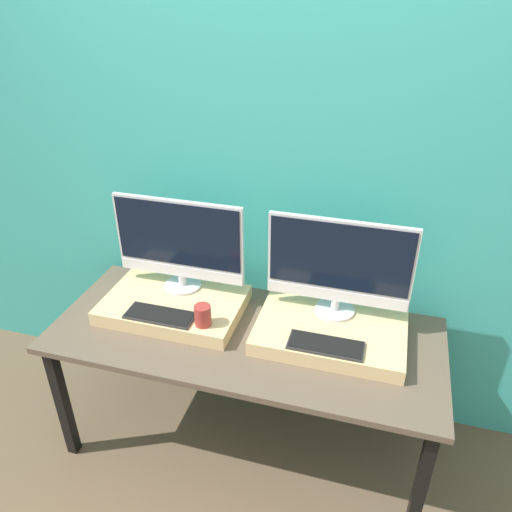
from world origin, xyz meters
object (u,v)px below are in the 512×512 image
object	(u,v)px
monitor_left	(179,242)
keyboard_left	(160,315)
mug	(203,315)
keyboard_right	(326,345)
monitor_right	(339,265)

from	to	relation	value
monitor_left	keyboard_left	distance (m)	0.36
mug	monitor_left	bearing A→B (deg)	128.81
mug	keyboard_right	xyz separation A→B (m)	(0.55, 0.00, -0.04)
mug	monitor_right	world-z (taller)	monitor_right
mug	monitor_right	distance (m)	0.64
mug	keyboard_right	distance (m)	0.55
keyboard_left	mug	bearing A→B (deg)	0.00
keyboard_right	keyboard_left	bearing A→B (deg)	180.00
monitor_left	monitor_right	size ratio (longest dim) A/B	1.00
keyboard_left	monitor_right	xyz separation A→B (m)	(0.76, 0.26, 0.24)
monitor_left	keyboard_left	world-z (taller)	monitor_left
keyboard_left	keyboard_right	distance (m)	0.76
monitor_left	monitor_right	distance (m)	0.76
monitor_left	mug	bearing A→B (deg)	-51.19
keyboard_left	monitor_right	distance (m)	0.84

